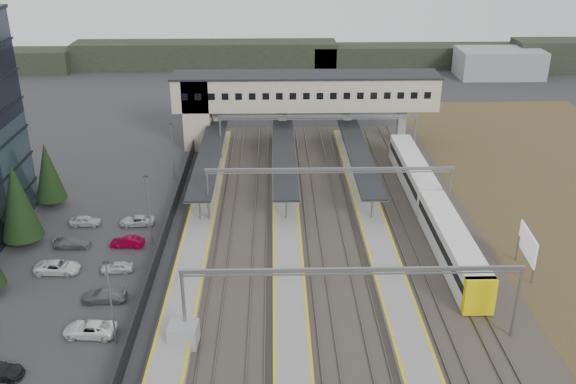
{
  "coord_description": "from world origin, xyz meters",
  "views": [
    {
      "loc": [
        5.67,
        -53.14,
        34.11
      ],
      "look_at": [
        7.22,
        14.52,
        4.0
      ],
      "focal_mm": 40.0,
      "sensor_mm": 36.0,
      "label": 1
    }
  ],
  "objects_px": {
    "billboard": "(527,245)",
    "train": "(430,205)",
    "footbridge": "(287,95)",
    "relay_cabin_far": "(184,335)"
  },
  "relations": [
    {
      "from": "relay_cabin_far",
      "to": "footbridge",
      "type": "xyz_separation_m",
      "value": [
        9.83,
        50.52,
        6.82
      ]
    },
    {
      "from": "relay_cabin_far",
      "to": "footbridge",
      "type": "distance_m",
      "value": 51.92
    },
    {
      "from": "footbridge",
      "to": "train",
      "type": "xyz_separation_m",
      "value": [
        16.3,
        -27.28,
        -5.87
      ]
    },
    {
      "from": "relay_cabin_far",
      "to": "billboard",
      "type": "xyz_separation_m",
      "value": [
        33.17,
        11.43,
        1.93
      ]
    },
    {
      "from": "footbridge",
      "to": "billboard",
      "type": "bearing_deg",
      "value": -59.16
    },
    {
      "from": "footbridge",
      "to": "train",
      "type": "height_order",
      "value": "footbridge"
    },
    {
      "from": "relay_cabin_far",
      "to": "footbridge",
      "type": "bearing_deg",
      "value": 78.99
    },
    {
      "from": "footbridge",
      "to": "relay_cabin_far",
      "type": "bearing_deg",
      "value": -101.01
    },
    {
      "from": "relay_cabin_far",
      "to": "train",
      "type": "height_order",
      "value": "train"
    },
    {
      "from": "billboard",
      "to": "train",
      "type": "bearing_deg",
      "value": 120.79
    }
  ]
}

